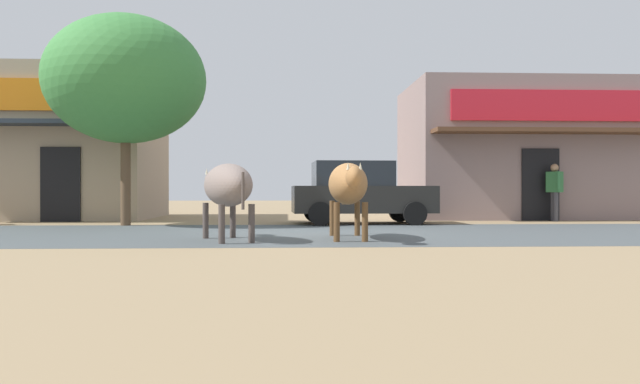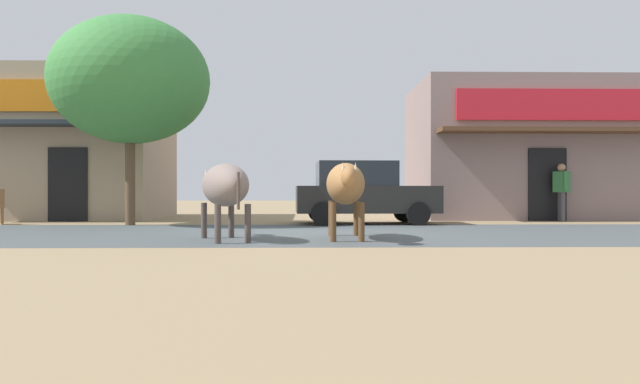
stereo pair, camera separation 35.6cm
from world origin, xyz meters
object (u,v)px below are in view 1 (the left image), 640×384
at_px(cow_far_dark, 348,185).
at_px(cow_near_brown, 227,186).
at_px(parked_hatchback_car, 359,192).
at_px(roadside_tree, 126,80).
at_px(pedestrian_by_shop, 555,188).

bearing_deg(cow_far_dark, cow_near_brown, -173.46).
bearing_deg(parked_hatchback_car, cow_near_brown, -118.76).
height_order(parked_hatchback_car, cow_near_brown, parked_hatchback_car).
xyz_separation_m(parked_hatchback_car, cow_far_dark, (-0.79, -5.16, 0.15)).
bearing_deg(roadside_tree, parked_hatchback_car, 5.00).
bearing_deg(cow_far_dark, parked_hatchback_car, 81.34).
relative_size(roadside_tree, pedestrian_by_shop, 3.22).
xyz_separation_m(cow_far_dark, pedestrian_by_shop, (6.52, 6.21, -0.03)).
bearing_deg(cow_near_brown, pedestrian_by_shop, 36.60).
relative_size(parked_hatchback_car, cow_near_brown, 1.50).
distance_m(roadside_tree, parked_hatchback_car, 6.63).
distance_m(parked_hatchback_car, cow_far_dark, 5.22).
distance_m(cow_near_brown, pedestrian_by_shop, 10.83).
distance_m(roadside_tree, cow_near_brown, 6.34).
height_order(parked_hatchback_car, pedestrian_by_shop, pedestrian_by_shop).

